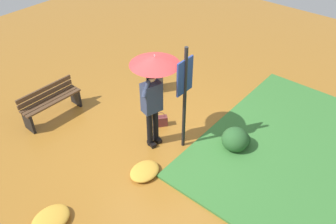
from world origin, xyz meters
name	(u,v)px	position (x,y,z in m)	size (l,w,h in m)	color
ground_plane	(162,141)	(0.00, 0.00, 0.00)	(18.00, 18.00, 0.00)	#9E6623
grass_verge	(308,155)	(1.56, -2.57, 0.03)	(4.80, 4.00, 0.05)	#387533
person_with_umbrella	(153,79)	(-0.07, 0.15, 1.55)	(0.96, 0.96, 2.04)	black
info_sign_post	(185,88)	(0.19, -0.40, 1.44)	(0.44, 0.07, 2.30)	black
handbag	(161,121)	(0.38, 0.38, 0.13)	(0.32, 0.30, 0.37)	brown
park_bench	(50,102)	(-0.97, 2.53, 0.40)	(1.40, 0.38, 0.75)	black
trash_bin	(155,76)	(1.39, 1.43, 0.42)	(0.42, 0.42, 0.83)	#4C4C51
shrub_cluster	(237,140)	(0.83, -1.31, 0.24)	(0.62, 0.56, 0.50)	#285628
leaf_pile_near_person	(145,171)	(-0.92, -0.34, 0.07)	(0.62, 0.50, 0.14)	gold
leaf_pile_by_bench	(51,219)	(-2.73, 0.13, 0.07)	(0.68, 0.54, 0.15)	gold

